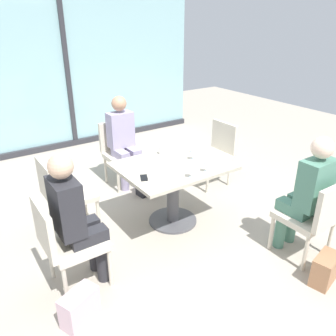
# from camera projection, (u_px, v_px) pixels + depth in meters

# --- Properties ---
(ground_plane) EXTENTS (12.00, 12.00, 0.00)m
(ground_plane) POSITION_uv_depth(u_px,v_px,m) (173.00, 221.00, 4.02)
(ground_plane) COLOR #A89E8E
(window_wall_backdrop) EXTENTS (5.04, 0.10, 2.70)m
(window_wall_backdrop) POSITION_uv_depth(u_px,v_px,m) (68.00, 79.00, 5.92)
(window_wall_backdrop) COLOR #8CB7BC
(window_wall_backdrop) RESTS_ON ground_plane
(dining_table_main) EXTENTS (1.17, 0.93, 0.73)m
(dining_table_main) POSITION_uv_depth(u_px,v_px,m) (173.00, 180.00, 3.80)
(dining_table_main) COLOR #BCB29E
(dining_table_main) RESTS_ON ground_plane
(chair_near_window) EXTENTS (0.46, 0.51, 0.87)m
(chair_near_window) POSITION_uv_depth(u_px,v_px,m) (120.00, 149.00, 4.79)
(chair_near_window) COLOR beige
(chair_near_window) RESTS_ON ground_plane
(chair_front_right) EXTENTS (0.46, 0.50, 0.87)m
(chair_front_right) POSITION_uv_depth(u_px,v_px,m) (314.00, 215.00, 3.22)
(chair_front_right) COLOR beige
(chair_front_right) RESTS_ON ground_plane
(chair_side_end) EXTENTS (0.50, 0.46, 0.87)m
(chair_side_end) POSITION_uv_depth(u_px,v_px,m) (65.00, 240.00, 2.86)
(chair_side_end) COLOR beige
(chair_side_end) RESTS_ON ground_plane
(chair_far_left) EXTENTS (0.50, 0.46, 0.87)m
(chair_far_left) POSITION_uv_depth(u_px,v_px,m) (62.00, 192.00, 3.63)
(chair_far_left) COLOR beige
(chair_far_left) RESTS_ON ground_plane
(chair_far_right) EXTENTS (0.50, 0.46, 0.87)m
(chair_far_right) POSITION_uv_depth(u_px,v_px,m) (215.00, 150.00, 4.76)
(chair_far_right) COLOR beige
(chair_far_right) RESTS_ON ground_plane
(person_near_window) EXTENTS (0.34, 0.39, 1.26)m
(person_near_window) POSITION_uv_depth(u_px,v_px,m) (123.00, 138.00, 4.62)
(person_near_window) COLOR #9E93B7
(person_near_window) RESTS_ON ground_plane
(person_front_right) EXTENTS (0.34, 0.39, 1.26)m
(person_front_right) POSITION_uv_depth(u_px,v_px,m) (308.00, 191.00, 3.22)
(person_front_right) COLOR #4C7F6B
(person_front_right) RESTS_ON ground_plane
(person_side_end) EXTENTS (0.39, 0.34, 1.26)m
(person_side_end) POSITION_uv_depth(u_px,v_px,m) (75.00, 215.00, 2.83)
(person_side_end) COLOR #28282D
(person_side_end) RESTS_ON ground_plane
(wine_glass_0) EXTENTS (0.07, 0.07, 0.18)m
(wine_glass_0) POSITION_uv_depth(u_px,v_px,m) (195.00, 143.00, 3.96)
(wine_glass_0) COLOR silver
(wine_glass_0) RESTS_ON dining_table_main
(wine_glass_1) EXTENTS (0.07, 0.07, 0.18)m
(wine_glass_1) POSITION_uv_depth(u_px,v_px,m) (193.00, 149.00, 3.78)
(wine_glass_1) COLOR silver
(wine_glass_1) RESTS_ON dining_table_main
(wine_glass_2) EXTENTS (0.07, 0.07, 0.18)m
(wine_glass_2) POSITION_uv_depth(u_px,v_px,m) (207.00, 160.00, 3.48)
(wine_glass_2) COLOR silver
(wine_glass_2) RESTS_ON dining_table_main
(wine_glass_3) EXTENTS (0.07, 0.07, 0.18)m
(wine_glass_3) POSITION_uv_depth(u_px,v_px,m) (192.00, 166.00, 3.36)
(wine_glass_3) COLOR silver
(wine_glass_3) RESTS_ON dining_table_main
(coffee_cup) EXTENTS (0.08, 0.08, 0.09)m
(coffee_cup) POSITION_uv_depth(u_px,v_px,m) (162.00, 151.00, 3.98)
(coffee_cup) COLOR white
(coffee_cup) RESTS_ON dining_table_main
(cell_phone_on_table) EXTENTS (0.13, 0.16, 0.01)m
(cell_phone_on_table) POSITION_uv_depth(u_px,v_px,m) (144.00, 178.00, 3.40)
(cell_phone_on_table) COLOR black
(cell_phone_on_table) RESTS_ON dining_table_main
(handbag_0) EXTENTS (0.31, 0.19, 0.28)m
(handbag_0) POSITION_uv_depth(u_px,v_px,m) (148.00, 184.00, 4.59)
(handbag_0) COLOR #232328
(handbag_0) RESTS_ON ground_plane
(handbag_1) EXTENTS (0.33, 0.22, 0.28)m
(handbag_1) POSITION_uv_depth(u_px,v_px,m) (325.00, 269.00, 3.05)
(handbag_1) COLOR #A3704C
(handbag_1) RESTS_ON ground_plane
(handbag_2) EXTENTS (0.34, 0.26, 0.28)m
(handbag_2) POSITION_uv_depth(u_px,v_px,m) (80.00, 307.00, 2.65)
(handbag_2) COLOR beige
(handbag_2) RESTS_ON ground_plane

